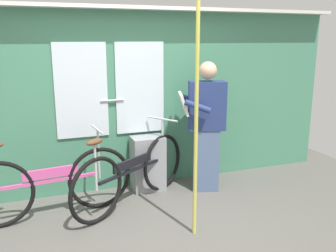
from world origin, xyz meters
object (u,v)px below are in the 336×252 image
Objects in this scene: bicycle_leaning_behind at (132,173)px; passenger_reading_newspaper at (206,125)px; trash_bin_by_wall at (148,163)px; bicycle_near_door at (51,184)px; handrail_pole at (196,125)px.

passenger_reading_newspaper is (0.95, 0.11, 0.46)m from bicycle_leaning_behind.
bicycle_leaning_behind is at bearing -128.84° from trash_bin_by_wall.
bicycle_near_door is 1.13× the size of bicycle_leaning_behind.
passenger_reading_newspaper reaches higher than bicycle_leaning_behind.
bicycle_leaning_behind is 0.47m from trash_bin_by_wall.
passenger_reading_newspaper is 0.86m from trash_bin_by_wall.
trash_bin_by_wall is (1.16, 0.37, -0.03)m from bicycle_near_door.
handrail_pole is at bearing -39.19° from bicycle_near_door.
passenger_reading_newspaper is at bearing -26.12° from bicycle_leaning_behind.
bicycle_leaning_behind is 0.96× the size of passenger_reading_newspaper.
handrail_pole reaches higher than bicycle_leaning_behind.
trash_bin_by_wall is at bearing 94.77° from handrail_pole.
bicycle_near_door is at bearing 147.83° from bicycle_leaning_behind.
bicycle_near_door is 0.87m from bicycle_leaning_behind.
bicycle_near_door is 1.08× the size of passenger_reading_newspaper.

